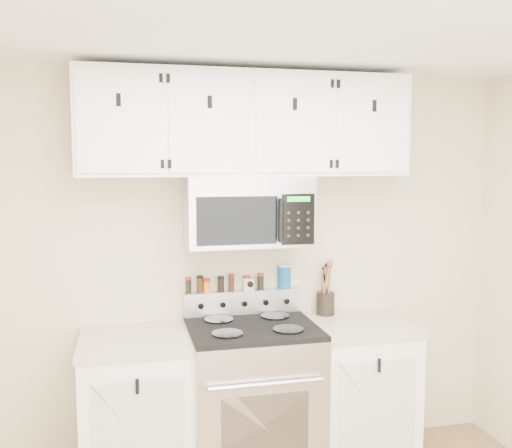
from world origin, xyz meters
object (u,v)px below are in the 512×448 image
(range, at_px, (252,399))
(salt_canister, at_px, (284,276))
(microwave, at_px, (248,211))
(utensil_crock, at_px, (325,302))

(range, height_order, salt_canister, salt_canister)
(range, relative_size, microwave, 1.45)
(range, xyz_separation_m, salt_canister, (0.28, 0.28, 0.69))
(range, relative_size, salt_canister, 7.04)
(range, xyz_separation_m, utensil_crock, (0.55, 0.23, 0.52))
(range, height_order, microwave, microwave)
(microwave, bearing_deg, range, -90.23)
(range, height_order, utensil_crock, utensil_crock)
(microwave, height_order, utensil_crock, microwave)
(utensil_crock, relative_size, salt_canister, 2.22)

